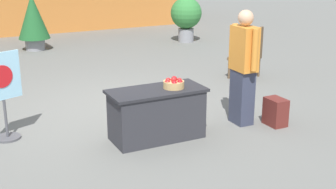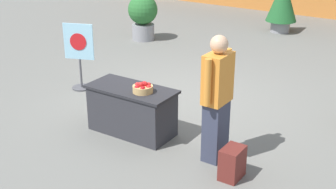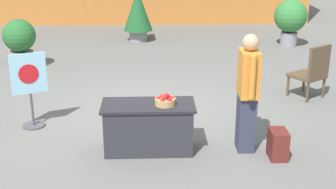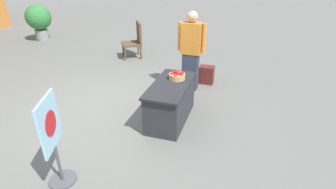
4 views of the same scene
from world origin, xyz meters
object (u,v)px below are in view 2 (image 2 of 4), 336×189
(poster_board, at_px, (79,54))
(potted_plant_near_left, at_px, (143,15))
(backpack, at_px, (232,163))
(potted_plant_far_left, at_px, (282,2))
(person_visitor, at_px, (217,98))
(display_table, at_px, (132,110))
(apple_basket, at_px, (143,88))

(poster_board, relative_size, potted_plant_near_left, 1.09)
(backpack, bearing_deg, potted_plant_far_left, 106.22)
(potted_plant_far_left, relative_size, potted_plant_near_left, 1.28)
(person_visitor, bearing_deg, potted_plant_near_left, -43.89)
(potted_plant_far_left, height_order, potted_plant_near_left, potted_plant_far_left)
(person_visitor, height_order, potted_plant_far_left, person_visitor)
(display_table, height_order, potted_plant_near_left, potted_plant_near_left)
(display_table, distance_m, apple_basket, 0.49)
(apple_basket, height_order, poster_board, poster_board)
(person_visitor, xyz_separation_m, potted_plant_far_left, (-1.71, 6.99, -0.07))
(apple_basket, height_order, backpack, apple_basket)
(apple_basket, distance_m, backpack, 1.71)
(display_table, xyz_separation_m, potted_plant_near_left, (-2.93, 4.31, 0.27))
(display_table, xyz_separation_m, person_visitor, (1.42, -0.03, 0.52))
(apple_basket, bearing_deg, backpack, -10.41)
(person_visitor, distance_m, potted_plant_near_left, 6.15)
(apple_basket, xyz_separation_m, poster_board, (-2.14, 0.96, -0.12))
(person_visitor, relative_size, potted_plant_far_left, 1.19)
(display_table, bearing_deg, person_visitor, -1.02)
(display_table, distance_m, backpack, 1.86)
(backpack, height_order, poster_board, poster_board)
(poster_board, bearing_deg, potted_plant_near_left, 176.06)
(apple_basket, bearing_deg, display_table, 170.25)
(apple_basket, distance_m, poster_board, 2.35)
(backpack, distance_m, potted_plant_near_left, 6.67)
(poster_board, distance_m, potted_plant_far_left, 6.25)
(poster_board, xyz_separation_m, potted_plant_far_left, (1.60, 6.04, 0.15))
(person_visitor, relative_size, poster_board, 1.40)
(backpack, relative_size, potted_plant_far_left, 0.29)
(display_table, bearing_deg, potted_plant_far_left, 92.41)
(apple_basket, relative_size, poster_board, 0.24)
(backpack, bearing_deg, apple_basket, 169.59)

